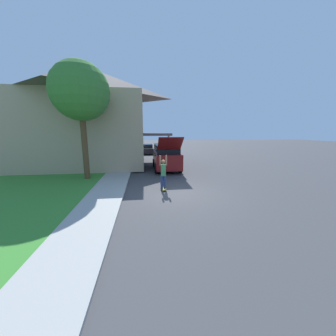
{
  "coord_description": "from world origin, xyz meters",
  "views": [
    {
      "loc": [
        -1.66,
        -9.13,
        3.12
      ],
      "look_at": [
        -0.2,
        2.17,
        0.9
      ],
      "focal_mm": 20.0,
      "sensor_mm": 36.0,
      "label": 1
    }
  ],
  "objects_px": {
    "lawn_tree_near": "(80,92)",
    "skateboard": "(164,188)",
    "suv_parked": "(166,156)",
    "lawn_tree_far": "(113,111)",
    "car_down_street": "(147,149)",
    "skateboarder": "(163,172)"
  },
  "relations": [
    {
      "from": "suv_parked",
      "to": "lawn_tree_far",
      "type": "bearing_deg",
      "value": 131.68
    },
    {
      "from": "lawn_tree_far",
      "to": "skateboard",
      "type": "bearing_deg",
      "value": -69.61
    },
    {
      "from": "suv_parked",
      "to": "skateboard",
      "type": "height_order",
      "value": "suv_parked"
    },
    {
      "from": "suv_parked",
      "to": "skateboard",
      "type": "bearing_deg",
      "value": -98.08
    },
    {
      "from": "lawn_tree_near",
      "to": "car_down_street",
      "type": "distance_m",
      "value": 15.9
    },
    {
      "from": "lawn_tree_far",
      "to": "skateboarder",
      "type": "height_order",
      "value": "lawn_tree_far"
    },
    {
      "from": "lawn_tree_near",
      "to": "skateboard",
      "type": "xyz_separation_m",
      "value": [
        4.79,
        -2.9,
        -5.41
      ]
    },
    {
      "from": "car_down_street",
      "to": "skateboard",
      "type": "xyz_separation_m",
      "value": [
        0.6,
        -17.45,
        -0.57
      ]
    },
    {
      "from": "lawn_tree_far",
      "to": "car_down_street",
      "type": "height_order",
      "value": "lawn_tree_far"
    },
    {
      "from": "lawn_tree_near",
      "to": "skateboarder",
      "type": "distance_m",
      "value": 7.19
    },
    {
      "from": "lawn_tree_near",
      "to": "suv_parked",
      "type": "bearing_deg",
      "value": 25.5
    },
    {
      "from": "suv_parked",
      "to": "skateboarder",
      "type": "bearing_deg",
      "value": -98.34
    },
    {
      "from": "lawn_tree_near",
      "to": "skateboard",
      "type": "relative_size",
      "value": 9.04
    },
    {
      "from": "suv_parked",
      "to": "lawn_tree_near",
      "type": "bearing_deg",
      "value": -154.5
    },
    {
      "from": "skateboarder",
      "to": "lawn_tree_near",
      "type": "bearing_deg",
      "value": 148.3
    },
    {
      "from": "lawn_tree_far",
      "to": "skateboarder",
      "type": "distance_m",
      "value": 12.57
    },
    {
      "from": "lawn_tree_far",
      "to": "skateboarder",
      "type": "xyz_separation_m",
      "value": [
        4.08,
        -11.11,
        -4.25
      ]
    },
    {
      "from": "skateboarder",
      "to": "car_down_street",
      "type": "bearing_deg",
      "value": 91.87
    },
    {
      "from": "suv_parked",
      "to": "car_down_street",
      "type": "xyz_separation_m",
      "value": [
        -1.39,
        11.89,
        -0.47
      ]
    },
    {
      "from": "skateboarder",
      "to": "skateboard",
      "type": "bearing_deg",
      "value": 54.44
    },
    {
      "from": "skateboarder",
      "to": "skateboard",
      "type": "distance_m",
      "value": 0.9
    },
    {
      "from": "lawn_tree_far",
      "to": "car_down_street",
      "type": "distance_m",
      "value": 8.61
    }
  ]
}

